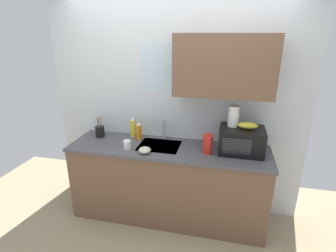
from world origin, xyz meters
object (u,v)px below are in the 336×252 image
object	(u,v)px
utensil_crock	(100,131)
dish_soap_bottle_yellow	(133,128)
paper_towel_roll	(233,116)
cereal_canister	(208,144)
mug_white	(127,145)
small_bowl	(145,150)
microwave	(241,140)
banana_bunch	(248,126)
dish_soap_bottle_orange	(139,131)

from	to	relation	value
utensil_crock	dish_soap_bottle_yellow	bearing A→B (deg)	12.61
paper_towel_roll	cereal_canister	bearing A→B (deg)	-147.99
mug_white	utensil_crock	distance (m)	0.52
cereal_canister	small_bowl	bearing A→B (deg)	-166.92
microwave	paper_towel_roll	bearing A→B (deg)	152.62
microwave	cereal_canister	distance (m)	0.35
cereal_canister	mug_white	distance (m)	0.87
dish_soap_bottle_yellow	mug_white	distance (m)	0.36
banana_bunch	dish_soap_bottle_yellow	size ratio (longest dim) A/B	0.80
banana_bunch	dish_soap_bottle_yellow	world-z (taller)	banana_bunch
dish_soap_bottle_orange	mug_white	size ratio (longest dim) A/B	2.29
cereal_canister	utensil_crock	bearing A→B (deg)	172.66
dish_soap_bottle_orange	utensil_crock	xyz separation A→B (m)	(-0.49, -0.02, -0.03)
dish_soap_bottle_yellow	cereal_canister	world-z (taller)	dish_soap_bottle_yellow
paper_towel_roll	dish_soap_bottle_orange	world-z (taller)	paper_towel_roll
dish_soap_bottle_orange	mug_white	world-z (taller)	dish_soap_bottle_orange
banana_bunch	small_bowl	bearing A→B (deg)	-166.43
banana_bunch	microwave	bearing A→B (deg)	-178.23
utensil_crock	cereal_canister	bearing A→B (deg)	-7.34
dish_soap_bottle_orange	cereal_canister	world-z (taller)	dish_soap_bottle_orange
microwave	small_bowl	distance (m)	1.02
banana_bunch	utensil_crock	xyz separation A→B (m)	(-1.71, 0.07, -0.24)
dish_soap_bottle_yellow	utensil_crock	distance (m)	0.41
microwave	mug_white	xyz separation A→B (m)	(-1.21, -0.19, -0.09)
microwave	dish_soap_bottle_orange	distance (m)	1.17
banana_bunch	dish_soap_bottle_orange	xyz separation A→B (m)	(-1.22, 0.09, -0.20)
microwave	banana_bunch	bearing A→B (deg)	1.77
microwave	cereal_canister	xyz separation A→B (m)	(-0.34, -0.10, -0.03)
utensil_crock	dish_soap_bottle_orange	bearing A→B (deg)	2.67
microwave	cereal_canister	bearing A→B (deg)	-163.83
banana_bunch	paper_towel_roll	world-z (taller)	paper_towel_roll
microwave	utensil_crock	world-z (taller)	microwave
microwave	dish_soap_bottle_yellow	xyz separation A→B (m)	(-1.26, 0.16, -0.02)
cereal_canister	banana_bunch	bearing A→B (deg)	14.38
paper_towel_roll	small_bowl	distance (m)	1.00
dish_soap_bottle_yellow	mug_white	xyz separation A→B (m)	(0.06, -0.35, -0.07)
microwave	dish_soap_bottle_orange	world-z (taller)	microwave
banana_bunch	cereal_canister	xyz separation A→B (m)	(-0.39, -0.10, -0.20)
microwave	mug_white	bearing A→B (deg)	-171.11
banana_bunch	small_bowl	size ratio (longest dim) A/B	1.54
microwave	small_bowl	size ratio (longest dim) A/B	3.54
dish_soap_bottle_orange	utensil_crock	bearing A→B (deg)	-177.33
cereal_canister	utensil_crock	xyz separation A→B (m)	(-1.32, 0.17, -0.03)
microwave	utensil_crock	xyz separation A→B (m)	(-1.66, 0.07, -0.07)
cereal_canister	utensil_crock	world-z (taller)	utensil_crock
small_bowl	banana_bunch	bearing A→B (deg)	13.57
paper_towel_roll	mug_white	xyz separation A→B (m)	(-1.11, -0.24, -0.33)
paper_towel_roll	banana_bunch	bearing A→B (deg)	-18.43
banana_bunch	dish_soap_bottle_orange	distance (m)	1.24
mug_white	utensil_crock	bearing A→B (deg)	150.17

